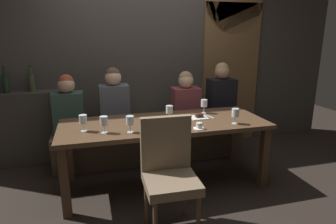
{
  "coord_description": "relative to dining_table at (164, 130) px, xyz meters",
  "views": [
    {
      "loc": [
        -0.76,
        -2.9,
        1.65
      ],
      "look_at": [
        0.05,
        0.03,
        0.84
      ],
      "focal_mm": 31.09,
      "sensor_mm": 36.0,
      "label": 1
    }
  ],
  "objects": [
    {
      "name": "wine_glass_center_back",
      "position": [
        -0.4,
        -0.25,
        0.2
      ],
      "size": [
        0.08,
        0.08,
        0.16
      ],
      "color": "silver",
      "rests_on": "dining_table"
    },
    {
      "name": "dining_table",
      "position": [
        0.0,
        0.0,
        0.0
      ],
      "size": [
        2.2,
        0.84,
        0.74
      ],
      "color": "#493422",
      "rests_on": "ground"
    },
    {
      "name": "diner_near_end",
      "position": [
        0.98,
        0.68,
        0.19
      ],
      "size": [
        0.36,
        0.24,
        0.84
      ],
      "color": "black",
      "rests_on": "banquette_bench"
    },
    {
      "name": "wine_glass_end_left",
      "position": [
        0.07,
        0.05,
        0.2
      ],
      "size": [
        0.08,
        0.08,
        0.16
      ],
      "color": "silver",
      "rests_on": "dining_table"
    },
    {
      "name": "wine_bottle_dark_red",
      "position": [
        -1.74,
        1.05,
        0.42
      ],
      "size": [
        0.08,
        0.08,
        0.33
      ],
      "color": "black",
      "rests_on": "back_counter"
    },
    {
      "name": "wine_glass_far_right",
      "position": [
        0.7,
        -0.26,
        0.2
      ],
      "size": [
        0.08,
        0.08,
        0.16
      ],
      "color": "silver",
      "rests_on": "dining_table"
    },
    {
      "name": "espresso_cup",
      "position": [
        0.27,
        -0.32,
        0.11
      ],
      "size": [
        0.12,
        0.12,
        0.06
      ],
      "color": "white",
      "rests_on": "dining_table"
    },
    {
      "name": "wine_glass_near_right",
      "position": [
        0.55,
        0.23,
        0.2
      ],
      "size": [
        0.08,
        0.08,
        0.16
      ],
      "color": "silver",
      "rests_on": "dining_table"
    },
    {
      "name": "arched_door",
      "position": [
        1.35,
        1.15,
        0.71
      ],
      "size": [
        0.9,
        0.05,
        2.55
      ],
      "color": "brown",
      "rests_on": "ground"
    },
    {
      "name": "fork_on_table",
      "position": [
        0.55,
        0.06,
        0.09
      ],
      "size": [
        0.06,
        0.17,
        0.01
      ],
      "primitive_type": "cube",
      "rotation": [
        0.0,
        0.0,
        0.29
      ],
      "color": "silver",
      "rests_on": "dining_table"
    },
    {
      "name": "wine_bottle_pale_label",
      "position": [
        -1.45,
        1.05,
        0.42
      ],
      "size": [
        0.08,
        0.08,
        0.33
      ],
      "color": "#384728",
      "rests_on": "back_counter"
    },
    {
      "name": "diner_redhead",
      "position": [
        -1.02,
        0.73,
        0.15
      ],
      "size": [
        0.36,
        0.24,
        0.75
      ],
      "color": "#2D473D",
      "rests_on": "banquette_bench"
    },
    {
      "name": "back_counter",
      "position": [
        -1.55,
        1.04,
        -0.18
      ],
      "size": [
        1.1,
        0.28,
        0.95
      ],
      "primitive_type": "cube",
      "color": "#38342F",
      "rests_on": "ground"
    },
    {
      "name": "diner_far_end",
      "position": [
        0.48,
        0.69,
        0.15
      ],
      "size": [
        0.36,
        0.24,
        0.74
      ],
      "color": "brown",
      "rests_on": "banquette_bench"
    },
    {
      "name": "wine_glass_center_front",
      "position": [
        -0.83,
        -0.09,
        0.2
      ],
      "size": [
        0.08,
        0.08,
        0.16
      ],
      "color": "silver",
      "rests_on": "dining_table"
    },
    {
      "name": "diner_bearded",
      "position": [
        -0.47,
        0.7,
        0.18
      ],
      "size": [
        0.36,
        0.24,
        0.81
      ],
      "color": "#4C515B",
      "rests_on": "banquette_bench"
    },
    {
      "name": "back_wall_tiled",
      "position": [
        0.0,
        1.22,
        0.85
      ],
      "size": [
        6.0,
        0.12,
        3.0
      ],
      "primitive_type": "cube",
      "color": "#423D38",
      "rests_on": "ground"
    },
    {
      "name": "chair_near_side",
      "position": [
        -0.15,
        -0.72,
        -0.09
      ],
      "size": [
        0.45,
        0.45,
        0.98
      ],
      "color": "brown",
      "rests_on": "ground"
    },
    {
      "name": "ground",
      "position": [
        0.0,
        0.0,
        -0.65
      ],
      "size": [
        9.0,
        9.0,
        0.0
      ],
      "primitive_type": "plane",
      "color": "black"
    },
    {
      "name": "banquette_bench",
      "position": [
        0.0,
        0.7,
        -0.42
      ],
      "size": [
        2.5,
        0.44,
        0.45
      ],
      "color": "#4A3C2E",
      "rests_on": "ground"
    },
    {
      "name": "dessert_plate",
      "position": [
        0.41,
        0.05,
        0.1
      ],
      "size": [
        0.19,
        0.19,
        0.05
      ],
      "color": "white",
      "rests_on": "dining_table"
    },
    {
      "name": "wine_glass_near_left",
      "position": [
        -0.64,
        -0.2,
        0.2
      ],
      "size": [
        0.08,
        0.08,
        0.16
      ],
      "color": "silver",
      "rests_on": "dining_table"
    }
  ]
}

